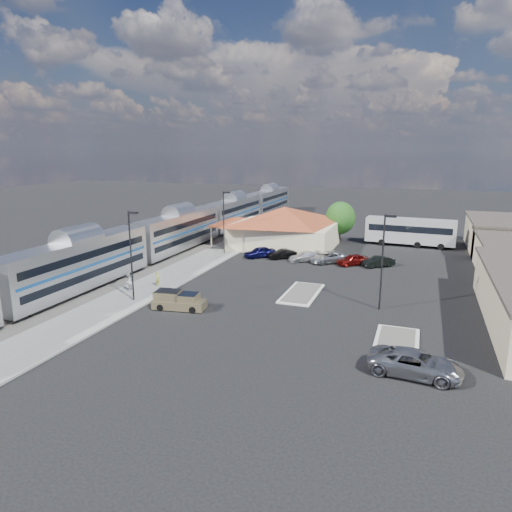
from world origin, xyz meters
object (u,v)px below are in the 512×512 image
(suv, at_px, (415,363))
(pickup_truck, at_px, (179,301))
(station_depot, at_px, (284,227))
(coach_bus, at_px, (410,230))

(suv, bearing_deg, pickup_truck, 78.74)
(pickup_truck, relative_size, suv, 0.84)
(suv, bearing_deg, station_depot, 33.42)
(pickup_truck, relative_size, coach_bus, 0.38)
(pickup_truck, bearing_deg, station_depot, -10.40)
(station_depot, xyz_separation_m, pickup_truck, (-1.11, -30.38, -2.32))
(suv, distance_m, coach_bus, 43.80)
(pickup_truck, xyz_separation_m, suv, (21.10, -6.01, 0.04))
(station_depot, height_order, pickup_truck, station_depot)
(station_depot, height_order, suv, station_depot)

